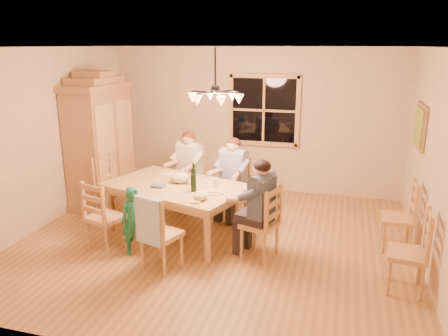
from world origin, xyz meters
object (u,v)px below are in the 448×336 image
(dining_table, at_px, (177,191))
(chandelier, at_px, (215,96))
(wine_bottle_a, at_px, (194,174))
(wine_bottle_b, at_px, (193,180))
(chair_far_left, at_px, (189,191))
(chair_end_right, at_px, (260,235))
(chair_spare_front, at_px, (405,266))
(chair_near_right, at_px, (162,245))
(adult_plaid_man, at_px, (233,168))
(chair_far_right, at_px, (233,200))
(chair_end_left, at_px, (112,197))
(child, at_px, (134,221))
(chair_spare_back, at_px, (396,229))
(chair_near_left, at_px, (106,228))
(adult_slate_man, at_px, (260,197))
(armoire, at_px, (101,144))

(dining_table, bearing_deg, chandelier, -11.22)
(wine_bottle_a, xyz_separation_m, wine_bottle_b, (0.09, -0.25, 0.00))
(chair_far_left, distance_m, wine_bottle_a, 1.27)
(chair_far_left, bearing_deg, chair_end_right, 153.43)
(chair_far_left, bearing_deg, dining_table, 117.90)
(chair_far_left, bearing_deg, chandelier, 142.63)
(chair_far_left, relative_size, chair_spare_front, 1.00)
(chair_near_right, xyz_separation_m, adult_plaid_man, (0.45, 1.83, 0.54))
(chair_far_right, distance_m, chair_end_right, 1.37)
(dining_table, bearing_deg, chair_end_left, 162.75)
(chair_end_left, relative_size, child, 1.06)
(adult_plaid_man, distance_m, chair_spare_back, 2.55)
(chair_near_right, relative_size, chair_spare_front, 1.00)
(dining_table, relative_size, chair_end_right, 2.29)
(wine_bottle_a, relative_size, chair_spare_front, 0.33)
(chair_near_right, bearing_deg, chair_near_left, -180.00)
(chair_far_right, distance_m, child, 1.84)
(chair_spare_front, height_order, chair_spare_back, same)
(dining_table, xyz_separation_m, chair_far_left, (-0.20, 1.05, -0.36))
(chair_near_right, height_order, wine_bottle_a, wine_bottle_a)
(adult_slate_man, distance_m, wine_bottle_b, 1.00)
(chair_near_right, relative_size, adult_plaid_man, 1.13)
(chair_near_right, distance_m, chair_end_left, 2.11)
(adult_plaid_man, bearing_deg, chair_near_right, 93.37)
(dining_table, bearing_deg, wine_bottle_a, 7.51)
(chair_end_left, height_order, adult_slate_man, adult_slate_man)
(chair_near_right, relative_size, adult_slate_man, 1.13)
(chair_far_left, height_order, adult_slate_man, adult_slate_man)
(chair_far_right, xyz_separation_m, chair_spare_back, (2.44, -0.50, 0.00))
(chair_near_right, height_order, chair_end_left, same)
(chair_spare_front, bearing_deg, wine_bottle_a, 78.23)
(chair_far_left, height_order, adult_plaid_man, adult_plaid_man)
(wine_bottle_b, relative_size, child, 0.35)
(chair_far_right, relative_size, chair_end_right, 1.00)
(armoire, distance_m, chair_spare_back, 4.97)
(chandelier, bearing_deg, adult_plaid_man, 89.17)
(adult_slate_man, bearing_deg, chair_near_right, 136.74)
(chair_end_right, distance_m, wine_bottle_b, 1.18)
(chair_near_left, bearing_deg, adult_slate_man, 26.57)
(chair_far_left, xyz_separation_m, chair_spare_front, (3.28, -1.84, 0.00))
(dining_table, height_order, chair_near_left, chair_near_left)
(chair_near_right, bearing_deg, armoire, 152.25)
(chair_end_left, relative_size, chair_spare_front, 1.00)
(armoire, height_order, wine_bottle_a, armoire)
(chair_end_right, bearing_deg, adult_plaid_man, 46.64)
(chair_end_right, xyz_separation_m, wine_bottle_a, (-1.07, 0.44, 0.62))
(chair_end_right, height_order, wine_bottle_b, wine_bottle_b)
(adult_slate_man, relative_size, chair_spare_back, 0.88)
(chair_far_right, height_order, child, chair_far_right)
(chair_far_left, xyz_separation_m, adult_plaid_man, (0.85, -0.26, 0.54))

